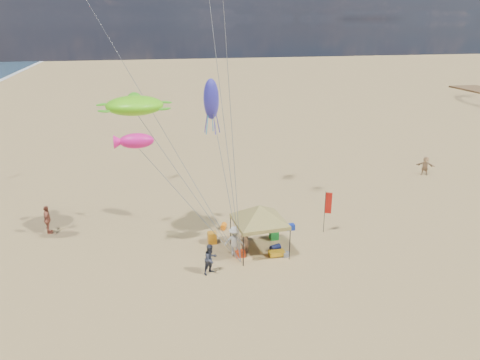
{
  "coord_description": "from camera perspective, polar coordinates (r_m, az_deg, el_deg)",
  "views": [
    {
      "loc": [
        -5.39,
        -21.63,
        12.82
      ],
      "look_at": [
        0.0,
        3.0,
        4.0
      ],
      "focal_mm": 34.52,
      "sensor_mm": 36.0,
      "label": 1
    }
  ],
  "objects": [
    {
      "name": "ground",
      "position": [
        25.72,
        1.45,
        -10.63
      ],
      "size": [
        280.0,
        280.0,
        0.0
      ],
      "primitive_type": "plane",
      "color": "tan",
      "rests_on": "ground"
    },
    {
      "name": "canopy_tent",
      "position": [
        26.04,
        2.44,
        -3.36
      ],
      "size": [
        5.46,
        5.46,
        3.37
      ],
      "color": "black",
      "rests_on": "ground"
    },
    {
      "name": "feather_flag",
      "position": [
        29.24,
        10.76,
        -3.09
      ],
      "size": [
        0.39,
        0.19,
        2.77
      ],
      "color": "black",
      "rests_on": "ground"
    },
    {
      "name": "cooler_red",
      "position": [
        26.57,
        0.03,
        -9.1
      ],
      "size": [
        0.54,
        0.38,
        0.38
      ],
      "primitive_type": "cube",
      "color": "red",
      "rests_on": "ground"
    },
    {
      "name": "cooler_blue",
      "position": [
        29.94,
        6.23,
        -5.8
      ],
      "size": [
        0.54,
        0.38,
        0.38
      ],
      "primitive_type": "cube",
      "color": "navy",
      "rests_on": "ground"
    },
    {
      "name": "bag_navy",
      "position": [
        27.36,
        4.38,
        -8.3
      ],
      "size": [
        0.69,
        0.54,
        0.36
      ],
      "primitive_type": "cylinder",
      "rotation": [
        0.0,
        1.57,
        0.35
      ],
      "color": "#0E1440",
      "rests_on": "ground"
    },
    {
      "name": "bag_orange",
      "position": [
        29.9,
        -2.05,
        -5.74
      ],
      "size": [
        0.54,
        0.69,
        0.36
      ],
      "primitive_type": "cylinder",
      "rotation": [
        0.0,
        1.57,
        1.22
      ],
      "color": "orange",
      "rests_on": "ground"
    },
    {
      "name": "chair_green",
      "position": [
        28.6,
        4.22,
        -6.63
      ],
      "size": [
        0.5,
        0.5,
        0.7
      ],
      "primitive_type": "cube",
      "color": "#1A8F2F",
      "rests_on": "ground"
    },
    {
      "name": "chair_yellow",
      "position": [
        28.06,
        -3.46,
        -7.14
      ],
      "size": [
        0.5,
        0.5,
        0.7
      ],
      "primitive_type": "cube",
      "color": "orange",
      "rests_on": "ground"
    },
    {
      "name": "crate_grey",
      "position": [
        26.73,
        5.73,
        -9.14
      ],
      "size": [
        0.34,
        0.3,
        0.28
      ],
      "primitive_type": "cube",
      "color": "gray",
      "rests_on": "ground"
    },
    {
      "name": "beach_cart",
      "position": [
        26.7,
        4.57,
        -9.0
      ],
      "size": [
        0.9,
        0.5,
        0.24
      ],
      "primitive_type": "cube",
      "color": "gold",
      "rests_on": "ground"
    },
    {
      "name": "person_near_a",
      "position": [
        26.67,
        0.58,
        -7.34
      ],
      "size": [
        0.76,
        0.68,
        1.74
      ],
      "primitive_type": "imported",
      "rotation": [
        0.0,
        0.0,
        3.68
      ],
      "color": "tan",
      "rests_on": "ground"
    },
    {
      "name": "person_near_b",
      "position": [
        24.72,
        -3.65,
        -9.74
      ],
      "size": [
        1.04,
        0.98,
        1.69
      ],
      "primitive_type": "imported",
      "rotation": [
        0.0,
        0.0,
        0.58
      ],
      "color": "#333746",
      "rests_on": "ground"
    },
    {
      "name": "person_near_c",
      "position": [
        26.41,
        -0.68,
        -7.57
      ],
      "size": [
        1.31,
        1.01,
        1.79
      ],
      "primitive_type": "imported",
      "rotation": [
        0.0,
        0.0,
        2.81
      ],
      "color": "silver",
      "rests_on": "ground"
    },
    {
      "name": "person_far_a",
      "position": [
        31.43,
        -22.7,
        -4.55
      ],
      "size": [
        0.5,
        1.1,
        1.85
      ],
      "primitive_type": "imported",
      "rotation": [
        0.0,
        0.0,
        1.62
      ],
      "color": "#9F543D",
      "rests_on": "ground"
    },
    {
      "name": "person_far_c",
      "position": [
        43.03,
        21.91,
        1.66
      ],
      "size": [
        1.54,
        1.22,
        1.64
      ],
      "primitive_type": "imported",
      "rotation": [
        0.0,
        0.0,
        5.72
      ],
      "color": "tan",
      "rests_on": "ground"
    },
    {
      "name": "turtle_kite",
      "position": [
        26.37,
        -12.9,
        8.95
      ],
      "size": [
        3.19,
        2.57,
        1.05
      ],
      "primitive_type": "ellipsoid",
      "rotation": [
        0.0,
        0.0,
        -0.01
      ],
      "color": "#6EFF14",
      "rests_on": "ground"
    },
    {
      "name": "fish_kite",
      "position": [
        25.42,
        -12.67,
        4.74
      ],
      "size": [
        1.96,
        1.17,
        0.82
      ],
      "primitive_type": "ellipsoid",
      "rotation": [
        0.0,
        0.0,
        0.14
      ],
      "color": "#FF1791",
      "rests_on": "ground"
    },
    {
      "name": "squid_kite",
      "position": [
        27.52,
        -3.58,
        9.95
      ],
      "size": [
        1.03,
        1.03,
        2.41
      ],
      "primitive_type": "ellipsoid",
      "rotation": [
        0.0,
        0.0,
        -0.12
      ],
      "color": "#3631BC",
      "rests_on": "ground"
    }
  ]
}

